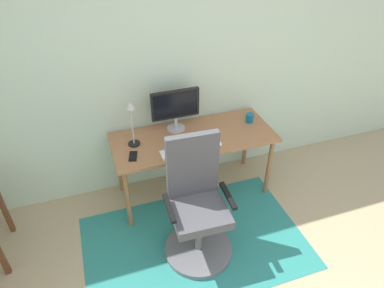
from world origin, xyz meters
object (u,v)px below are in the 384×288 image
at_px(keyboard, 184,151).
at_px(computer_mouse, 218,143).
at_px(coffee_cup, 250,118).
at_px(office_chair, 197,213).
at_px(desk, 193,142).
at_px(desk_lamp, 131,119).
at_px(monitor, 175,107).
at_px(cell_phone, 133,156).

relative_size(keyboard, computer_mouse, 4.13).
distance_m(computer_mouse, coffee_cup, 0.53).
bearing_deg(computer_mouse, office_chair, -127.61).
distance_m(desk, computer_mouse, 0.28).
bearing_deg(coffee_cup, desk_lamp, -179.15).
distance_m(monitor, computer_mouse, 0.53).
height_order(monitor, keyboard, monitor).
xyz_separation_m(desk, desk_lamp, (-0.56, 0.05, 0.34)).
bearing_deg(computer_mouse, cell_phone, 174.72).
bearing_deg(desk_lamp, computer_mouse, -19.21).
height_order(desk, cell_phone, cell_phone).
xyz_separation_m(monitor, keyboard, (-0.04, -0.39, -0.24)).
bearing_deg(computer_mouse, monitor, 127.23).
xyz_separation_m(keyboard, computer_mouse, (0.33, 0.01, 0.01)).
bearing_deg(office_chair, computer_mouse, 54.95).
relative_size(keyboard, coffee_cup, 4.73).
xyz_separation_m(coffee_cup, office_chair, (-0.82, -0.76, -0.33)).
height_order(coffee_cup, desk_lamp, desk_lamp).
bearing_deg(computer_mouse, coffee_cup, 31.01).
bearing_deg(desk, keyboard, -126.62).
xyz_separation_m(monitor, cell_phone, (-0.48, -0.31, -0.24)).
xyz_separation_m(computer_mouse, desk_lamp, (-0.73, 0.25, 0.26)).
bearing_deg(desk_lamp, coffee_cup, 0.85).
bearing_deg(coffee_cup, keyboard, -160.19).
bearing_deg(office_chair, desk, 75.95).
bearing_deg(office_chair, desk_lamp, 118.08).
relative_size(desk, monitor, 3.34).
relative_size(coffee_cup, office_chair, 0.08).
xyz_separation_m(desk, cell_phone, (-0.60, -0.13, 0.07)).
relative_size(cell_phone, office_chair, 0.13).
xyz_separation_m(monitor, office_chair, (-0.08, -0.87, -0.53)).
distance_m(desk, office_chair, 0.75).
distance_m(monitor, keyboard, 0.46).
height_order(coffee_cup, cell_phone, coffee_cup).
distance_m(coffee_cup, cell_phone, 1.24).
bearing_deg(coffee_cup, computer_mouse, -148.99).
relative_size(computer_mouse, office_chair, 0.09).
bearing_deg(office_chair, keyboard, 86.83).
relative_size(monitor, computer_mouse, 4.45).
relative_size(computer_mouse, desk_lamp, 0.24).
distance_m(monitor, coffee_cup, 0.77).
bearing_deg(desk_lamp, monitor, 16.31).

